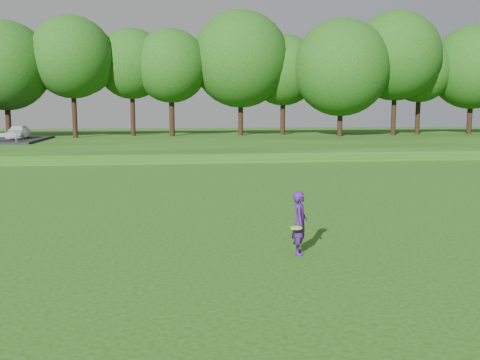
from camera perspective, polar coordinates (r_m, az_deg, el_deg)
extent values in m
plane|color=#1C460D|center=(14.51, -3.66, -6.55)|extent=(140.00, 140.00, 0.00)
cube|color=#1C460D|center=(48.15, -5.90, 4.03)|extent=(130.00, 30.00, 0.60)
cube|color=gray|center=(34.23, -5.51, 1.93)|extent=(130.00, 1.60, 0.04)
imported|color=white|center=(48.91, -22.59, 4.79)|extent=(1.42, 3.52, 1.20)
imported|color=#3E1767|center=(13.19, 6.40, -4.57)|extent=(0.51, 0.65, 1.57)
cylinder|color=#A0FF28|center=(12.86, 6.02, -5.10)|extent=(0.29, 0.29, 0.03)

